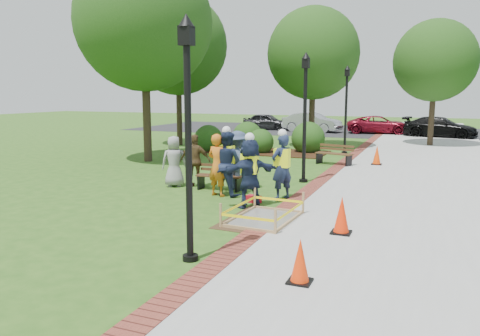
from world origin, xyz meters
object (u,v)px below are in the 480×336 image
at_px(cone_front, 300,262).
at_px(hivis_worker_c, 227,162).
at_px(lamp_near, 188,122).
at_px(hivis_worker_a, 249,171).
at_px(bench_near, 220,182).
at_px(hivis_worker_b, 282,165).
at_px(wet_concrete_pad, 264,211).

distance_m(cone_front, hivis_worker_c, 6.53).
height_order(lamp_near, hivis_worker_a, lamp_near).
relative_size(bench_near, hivis_worker_b, 0.74).
bearing_deg(wet_concrete_pad, hivis_worker_c, 131.64).
bearing_deg(hivis_worker_c, lamp_near, -73.21).
bearing_deg(cone_front, hivis_worker_c, 123.94).
distance_m(cone_front, lamp_near, 2.99).
bearing_deg(bench_near, wet_concrete_pad, -49.00).
height_order(lamp_near, hivis_worker_b, lamp_near).
bearing_deg(hivis_worker_a, bench_near, 133.90).
distance_m(wet_concrete_pad, cone_front, 3.69).
height_order(bench_near, lamp_near, lamp_near).
bearing_deg(lamp_near, wet_concrete_pad, 83.37).
bearing_deg(bench_near, lamp_near, -70.29).
bearing_deg(hivis_worker_b, bench_near, 166.79).
xyz_separation_m(bench_near, hivis_worker_b, (2.14, -0.50, 0.73)).
xyz_separation_m(lamp_near, hivis_worker_a, (-0.44, 4.08, -1.51)).
distance_m(wet_concrete_pad, hivis_worker_a, 1.52).
relative_size(lamp_near, hivis_worker_b, 2.15).
bearing_deg(hivis_worker_a, hivis_worker_b, 66.97).
xyz_separation_m(bench_near, hivis_worker_a, (1.63, -1.70, 0.72)).
relative_size(wet_concrete_pad, bench_near, 1.64).
bearing_deg(hivis_worker_a, lamp_near, -83.91).
bearing_deg(hivis_worker_b, lamp_near, -90.79).
height_order(hivis_worker_a, hivis_worker_b, hivis_worker_b).
bearing_deg(hivis_worker_b, hivis_worker_c, -174.83).
xyz_separation_m(hivis_worker_a, hivis_worker_b, (0.51, 1.20, 0.01)).
distance_m(lamp_near, hivis_worker_c, 5.56).
xyz_separation_m(hivis_worker_a, hivis_worker_c, (-1.11, 1.05, 0.03)).
bearing_deg(lamp_near, cone_front, -7.20).
bearing_deg(cone_front, hivis_worker_b, 109.93).
bearing_deg(cone_front, bench_near, 124.49).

